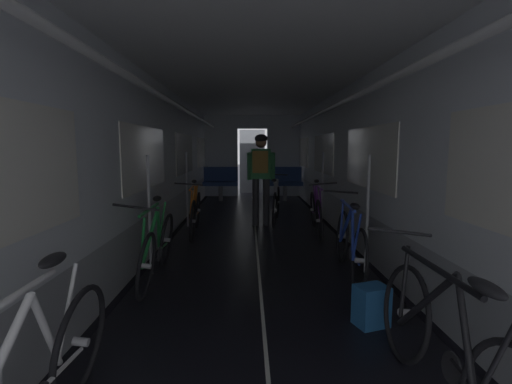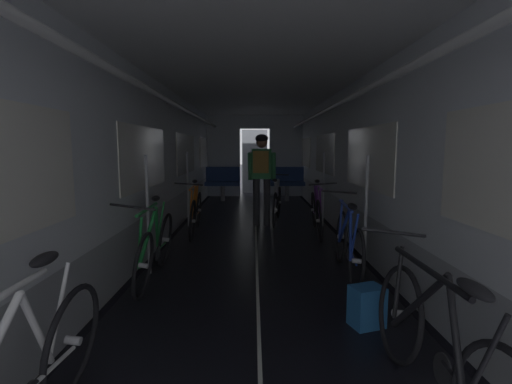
{
  "view_description": "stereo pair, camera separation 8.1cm",
  "coord_description": "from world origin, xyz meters",
  "px_view_note": "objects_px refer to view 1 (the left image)",
  "views": [
    {
      "loc": [
        -0.12,
        -2.06,
        1.48
      ],
      "look_at": [
        0.0,
        3.82,
        0.76
      ],
      "focal_mm": 25.49,
      "sensor_mm": 36.0,
      "label": 1
    },
    {
      "loc": [
        -0.04,
        -2.06,
        1.48
      ],
      "look_at": [
        0.0,
        3.82,
        0.76
      ],
      "focal_mm": 25.49,
      "sensor_mm": 36.0,
      "label": 2
    }
  ],
  "objects_px": {
    "bicycle_blue": "(350,243)",
    "bench_seat_far_right": "(285,180)",
    "bicycle_purple": "(316,212)",
    "bicycle_green": "(157,247)",
    "bicycle_black": "(445,346)",
    "person_cyclist_aisle": "(261,170)",
    "backpack_on_floor": "(371,306)",
    "bench_seat_far_left": "(221,180)",
    "bicycle_silver_in_aisle": "(276,204)",
    "bicycle_orange": "(195,212)"
  },
  "relations": [
    {
      "from": "bicycle_blue",
      "to": "bench_seat_far_right",
      "type": "bearing_deg",
      "value": 91.42
    },
    {
      "from": "bicycle_purple",
      "to": "bicycle_black",
      "type": "bearing_deg",
      "value": -91.0
    },
    {
      "from": "bicycle_purple",
      "to": "bicycle_black",
      "type": "xyz_separation_m",
      "value": [
        -0.07,
        -4.27,
        -0.0
      ]
    },
    {
      "from": "bicycle_green",
      "to": "bicycle_orange",
      "type": "height_order",
      "value": "bicycle_green"
    },
    {
      "from": "person_cyclist_aisle",
      "to": "bicycle_silver_in_aisle",
      "type": "xyz_separation_m",
      "value": [
        0.31,
        0.27,
        -0.69
      ]
    },
    {
      "from": "bicycle_orange",
      "to": "bicycle_silver_in_aisle",
      "type": "bearing_deg",
      "value": 32.69
    },
    {
      "from": "bicycle_green",
      "to": "person_cyclist_aisle",
      "type": "distance_m",
      "value": 3.18
    },
    {
      "from": "bench_seat_far_right",
      "to": "bicycle_silver_in_aisle",
      "type": "distance_m",
      "value": 3.1
    },
    {
      "from": "bicycle_blue",
      "to": "bicycle_black",
      "type": "bearing_deg",
      "value": -92.04
    },
    {
      "from": "person_cyclist_aisle",
      "to": "bicycle_green",
      "type": "bearing_deg",
      "value": -113.87
    },
    {
      "from": "bicycle_black",
      "to": "person_cyclist_aisle",
      "type": "xyz_separation_m",
      "value": [
        -0.86,
        4.93,
        0.69
      ]
    },
    {
      "from": "bicycle_silver_in_aisle",
      "to": "backpack_on_floor",
      "type": "relative_size",
      "value": 4.94
    },
    {
      "from": "bicycle_blue",
      "to": "person_cyclist_aisle",
      "type": "xyz_separation_m",
      "value": [
        -0.94,
        2.74,
        0.69
      ]
    },
    {
      "from": "bicycle_blue",
      "to": "backpack_on_floor",
      "type": "distance_m",
      "value": 1.23
    },
    {
      "from": "bench_seat_far_left",
      "to": "bicycle_blue",
      "type": "xyz_separation_m",
      "value": [
        1.95,
        -6.07,
        -0.18
      ]
    },
    {
      "from": "bench_seat_far_left",
      "to": "person_cyclist_aisle",
      "type": "height_order",
      "value": "person_cyclist_aisle"
    },
    {
      "from": "bicycle_purple",
      "to": "backpack_on_floor",
      "type": "bearing_deg",
      "value": -92.5
    },
    {
      "from": "person_cyclist_aisle",
      "to": "backpack_on_floor",
      "type": "bearing_deg",
      "value": -78.69
    },
    {
      "from": "bicycle_purple",
      "to": "backpack_on_floor",
      "type": "distance_m",
      "value": 3.28
    },
    {
      "from": "bench_seat_far_right",
      "to": "person_cyclist_aisle",
      "type": "relative_size",
      "value": 0.57
    },
    {
      "from": "bench_seat_far_left",
      "to": "bicycle_silver_in_aisle",
      "type": "xyz_separation_m",
      "value": [
        1.32,
        -3.06,
        -0.18
      ]
    },
    {
      "from": "bench_seat_far_right",
      "to": "bicycle_orange",
      "type": "distance_m",
      "value": 4.44
    },
    {
      "from": "bicycle_green",
      "to": "person_cyclist_aisle",
      "type": "bearing_deg",
      "value": 66.13
    },
    {
      "from": "bicycle_black",
      "to": "bicycle_silver_in_aisle",
      "type": "bearing_deg",
      "value": 96.01
    },
    {
      "from": "bicycle_purple",
      "to": "bicycle_green",
      "type": "bearing_deg",
      "value": -135.15
    },
    {
      "from": "bicycle_black",
      "to": "bicycle_silver_in_aisle",
      "type": "xyz_separation_m",
      "value": [
        -0.55,
        5.2,
        0.0
      ]
    },
    {
      "from": "bench_seat_far_left",
      "to": "person_cyclist_aisle",
      "type": "xyz_separation_m",
      "value": [
        1.01,
        -3.33,
        0.5
      ]
    },
    {
      "from": "person_cyclist_aisle",
      "to": "bicycle_silver_in_aisle",
      "type": "bearing_deg",
      "value": 40.72
    },
    {
      "from": "bicycle_purple",
      "to": "person_cyclist_aisle",
      "type": "xyz_separation_m",
      "value": [
        -0.93,
        0.66,
        0.69
      ]
    },
    {
      "from": "bicycle_blue",
      "to": "person_cyclist_aisle",
      "type": "relative_size",
      "value": 0.98
    },
    {
      "from": "bench_seat_far_left",
      "to": "bicycle_purple",
      "type": "height_order",
      "value": "bench_seat_far_left"
    },
    {
      "from": "bicycle_orange",
      "to": "bicycle_purple",
      "type": "bearing_deg",
      "value": 0.16
    },
    {
      "from": "bench_seat_far_right",
      "to": "bicycle_silver_in_aisle",
      "type": "xyz_separation_m",
      "value": [
        -0.48,
        -3.06,
        -0.18
      ]
    },
    {
      "from": "bench_seat_far_right",
      "to": "bench_seat_far_left",
      "type": "bearing_deg",
      "value": 180.0
    },
    {
      "from": "bench_seat_far_left",
      "to": "bicycle_silver_in_aisle",
      "type": "distance_m",
      "value": 3.34
    },
    {
      "from": "bicycle_green",
      "to": "backpack_on_floor",
      "type": "xyz_separation_m",
      "value": [
        2.05,
        -1.1,
        -0.21
      ]
    },
    {
      "from": "bicycle_purple",
      "to": "bicycle_blue",
      "type": "distance_m",
      "value": 2.07
    },
    {
      "from": "bench_seat_far_left",
      "to": "bicycle_silver_in_aisle",
      "type": "relative_size",
      "value": 0.58
    },
    {
      "from": "bicycle_black",
      "to": "bicycle_green",
      "type": "distance_m",
      "value": 2.97
    },
    {
      "from": "bicycle_purple",
      "to": "backpack_on_floor",
      "type": "relative_size",
      "value": 4.98
    },
    {
      "from": "bicycle_purple",
      "to": "bicycle_blue",
      "type": "bearing_deg",
      "value": -89.89
    },
    {
      "from": "bicycle_silver_in_aisle",
      "to": "bicycle_orange",
      "type": "bearing_deg",
      "value": -147.31
    },
    {
      "from": "bicycle_orange",
      "to": "bicycle_silver_in_aisle",
      "type": "height_order",
      "value": "bicycle_orange"
    },
    {
      "from": "bicycle_blue",
      "to": "bicycle_silver_in_aisle",
      "type": "bearing_deg",
      "value": 101.76
    },
    {
      "from": "bicycle_orange",
      "to": "bicycle_blue",
      "type": "bearing_deg",
      "value": -44.78
    },
    {
      "from": "bicycle_purple",
      "to": "bicycle_black",
      "type": "height_order",
      "value": "bicycle_black"
    },
    {
      "from": "bicycle_purple",
      "to": "bicycle_orange",
      "type": "xyz_separation_m",
      "value": [
        -2.08,
        -0.01,
        -0.0
      ]
    },
    {
      "from": "bench_seat_far_right",
      "to": "bicycle_blue",
      "type": "bearing_deg",
      "value": -88.58
    },
    {
      "from": "bench_seat_far_right",
      "to": "backpack_on_floor",
      "type": "distance_m",
      "value": 7.28
    },
    {
      "from": "bicycle_purple",
      "to": "bicycle_silver_in_aisle",
      "type": "bearing_deg",
      "value": 123.72
    }
  ]
}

